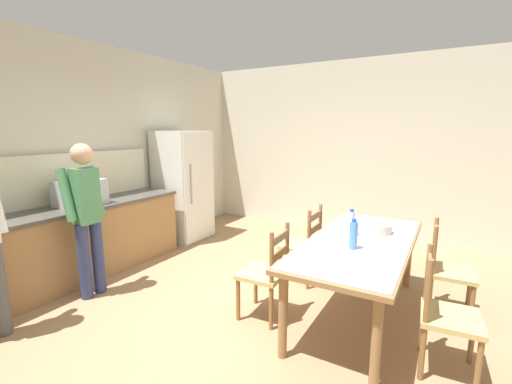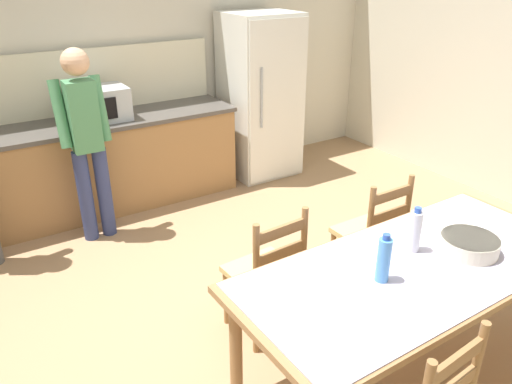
# 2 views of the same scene
# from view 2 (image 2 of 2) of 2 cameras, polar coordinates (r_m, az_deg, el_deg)

# --- Properties ---
(ground_plane) EXTENTS (8.32, 8.32, 0.00)m
(ground_plane) POSITION_cam_2_polar(r_m,az_deg,el_deg) (3.53, -1.23, -14.42)
(ground_plane) COLOR #9E7A56
(wall_back) EXTENTS (6.52, 0.12, 2.90)m
(wall_back) POSITION_cam_2_polar(r_m,az_deg,el_deg) (5.25, -17.16, 15.35)
(wall_back) COLOR beige
(wall_back) RESTS_ON ground
(kitchen_counter) EXTENTS (3.45, 0.66, 0.89)m
(kitchen_counter) POSITION_cam_2_polar(r_m,az_deg,el_deg) (4.96, -21.61, 2.03)
(kitchen_counter) COLOR #9E7042
(kitchen_counter) RESTS_ON ground
(counter_splashback) EXTENTS (3.41, 0.03, 0.60)m
(counter_splashback) POSITION_cam_2_polar(r_m,az_deg,el_deg) (5.05, -23.71, 10.96)
(counter_splashback) COLOR beige
(counter_splashback) RESTS_ON kitchen_counter
(refrigerator) EXTENTS (0.73, 0.73, 1.75)m
(refrigerator) POSITION_cam_2_polar(r_m,az_deg,el_deg) (5.56, 0.51, 10.88)
(refrigerator) COLOR silver
(refrigerator) RESTS_ON ground
(microwave) EXTENTS (0.50, 0.39, 0.30)m
(microwave) POSITION_cam_2_polar(r_m,az_deg,el_deg) (4.85, -17.48, 9.56)
(microwave) COLOR #B2B7BC
(microwave) RESTS_ON kitchen_counter
(dining_table) EXTENTS (2.06, 0.92, 0.75)m
(dining_table) POSITION_cam_2_polar(r_m,az_deg,el_deg) (2.89, 17.52, -9.20)
(dining_table) COLOR olive
(dining_table) RESTS_ON ground
(bottle_near_centre) EXTENTS (0.07, 0.07, 0.27)m
(bottle_near_centre) POSITION_cam_2_polar(r_m,az_deg,el_deg) (2.61, 14.38, -7.46)
(bottle_near_centre) COLOR #4C8ED6
(bottle_near_centre) RESTS_ON dining_table
(bottle_off_centre) EXTENTS (0.07, 0.07, 0.27)m
(bottle_off_centre) POSITION_cam_2_polar(r_m,az_deg,el_deg) (2.91, 17.69, -4.25)
(bottle_off_centre) COLOR silver
(bottle_off_centre) RESTS_ON dining_table
(serving_bowl) EXTENTS (0.32, 0.32, 0.09)m
(serving_bowl) POSITION_cam_2_polar(r_m,az_deg,el_deg) (3.05, 23.21, -5.43)
(serving_bowl) COLOR beige
(serving_bowl) RESTS_ON dining_table
(chair_side_far_right) EXTENTS (0.42, 0.40, 0.91)m
(chair_side_far_right) POSITION_cam_2_polar(r_m,az_deg,el_deg) (3.72, 13.15, -4.67)
(chair_side_far_right) COLOR olive
(chair_side_far_right) RESTS_ON ground
(chair_side_far_left) EXTENTS (0.44, 0.42, 0.91)m
(chair_side_far_left) POSITION_cam_2_polar(r_m,az_deg,el_deg) (3.20, 1.28, -9.26)
(chair_side_far_left) COLOR olive
(chair_side_far_left) RESTS_ON ground
(person_at_counter) EXTENTS (0.41, 0.28, 1.64)m
(person_at_counter) POSITION_cam_2_polar(r_m,az_deg,el_deg) (4.33, -18.85, 5.96)
(person_at_counter) COLOR navy
(person_at_counter) RESTS_ON ground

